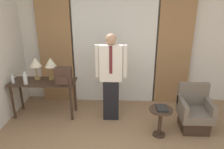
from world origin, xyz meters
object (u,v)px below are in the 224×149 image
bottle_near_edge (25,79)px  bottle_by_lamp (13,79)px  table_lamp_left (35,63)px  desk (44,87)px  armchair (194,113)px  side_table (160,118)px  table_lamp_right (51,63)px  book (162,108)px  person (111,75)px  backpack (63,76)px

bottle_near_edge → bottle_by_lamp: bearing=172.1°
table_lamp_left → bottle_by_lamp: (-0.39, -0.24, -0.26)m
desk → table_lamp_left: bearing=143.4°
desk → table_lamp_left: table_lamp_left is taller
armchair → side_table: armchair is taller
table_lamp_right → book: 2.32m
person → backpack: bearing=-177.3°
desk → backpack: bearing=-17.2°
armchair → side_table: 0.71m
table_lamp_right → bottle_by_lamp: 0.79m
backpack → side_table: (1.81, -0.50, -0.56)m
table_lamp_right → armchair: table_lamp_right is taller
bottle_near_edge → person: 1.66m
bottle_near_edge → bottle_by_lamp: size_ratio=1.42×
desk → backpack: backpack is taller
table_lamp_left → side_table: bearing=-17.3°
bottle_near_edge → backpack: 0.74m
armchair → book: armchair is taller
book → desk: bearing=164.5°
table_lamp_left → table_lamp_right: (0.31, 0.00, 0.00)m
backpack → armchair: (2.47, -0.24, -0.60)m
table_lamp_right → bottle_near_edge: table_lamp_right is taller
person → book: person is taller
table_lamp_right → bottle_near_edge: size_ratio=1.70×
table_lamp_right → person: (1.22, -0.21, -0.15)m
backpack → side_table: 1.95m
table_lamp_right → bottle_by_lamp: table_lamp_right is taller
bottle_near_edge → side_table: bearing=-10.6°
desk → armchair: size_ratio=1.53×
table_lamp_left → backpack: 0.69m
bottle_near_edge → book: 2.62m
desk → backpack: size_ratio=3.86×
bottle_by_lamp → table_lamp_right: bearing=18.6°
backpack → person: person is taller
book → table_lamp_left: bearing=163.0°
table_lamp_left → side_table: size_ratio=0.86×
book → bottle_by_lamp: bearing=169.8°
desk → bottle_near_edge: (-0.28, -0.16, 0.23)m
backpack → book: (1.82, -0.49, -0.37)m
bottle_by_lamp → backpack: size_ratio=0.56×
side_table → book: size_ratio=2.21×
table_lamp_left → bottle_by_lamp: size_ratio=2.41×
desk → person: person is taller
table_lamp_right → person: bearing=-9.9°
desk → bottle_near_edge: bearing=-150.2°
table_lamp_left → bottle_near_edge: bearing=-114.5°
backpack → person: size_ratio=0.19×
person → bottle_near_edge: bearing=-177.9°
backpack → table_lamp_left: bearing=157.4°
bottle_by_lamp → side_table: size_ratio=0.36×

